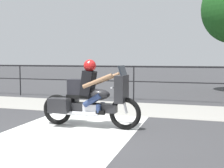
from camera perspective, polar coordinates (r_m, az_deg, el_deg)
The scene contains 5 objects.
ground_plane at distance 6.08m, azimuth -6.56°, elevation -10.21°, with size 120.00×120.00×0.00m, color #38383A.
sidewalk_band at distance 9.22m, azimuth 1.95°, elevation -4.86°, with size 44.00×2.40×0.01m, color #99968E.
crosswalk_band at distance 6.03m, azimuth -10.03°, elevation -10.35°, with size 2.79×6.00×0.01m, color silver.
fence_railing at distance 10.84m, azimuth 4.44°, elevation 2.18°, with size 36.00×0.05×1.34m.
motorcycle at distance 6.60m, azimuth -4.60°, elevation -2.78°, with size 2.45×0.76×1.59m.
Camera 1 is at (2.36, -5.36, 1.61)m, focal length 45.00 mm.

